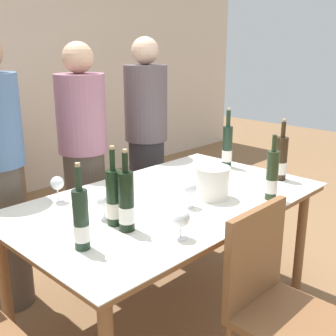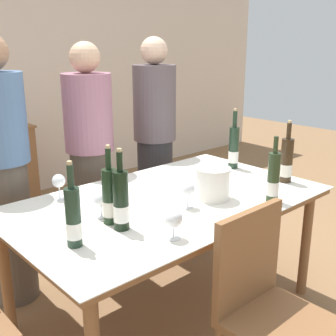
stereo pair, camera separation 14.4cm
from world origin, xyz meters
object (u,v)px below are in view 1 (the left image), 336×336
at_px(dining_table, 168,209).
at_px(wine_bottle_3, 81,220).
at_px(wine_glass_0, 57,184).
at_px(person_guest_left, 84,162).
at_px(wine_bottle_1, 272,177).
at_px(wine_glass_4, 181,219).
at_px(wine_bottle_4, 126,203).
at_px(person_guest_right, 146,144).
at_px(wine_glass_3, 112,188).
at_px(wine_glass_1, 189,189).
at_px(wine_bottle_2, 114,199).
at_px(wine_bottle_5, 281,159).
at_px(wine_glass_2, 103,202).
at_px(wine_bottle_0, 227,147).
at_px(ice_bucket, 212,181).
at_px(chair_near_front, 274,296).

height_order(dining_table, wine_bottle_3, wine_bottle_3).
height_order(wine_glass_0, person_guest_left, person_guest_left).
relative_size(wine_bottle_1, wine_glass_4, 2.64).
distance_m(wine_bottle_4, person_guest_right, 1.42).
bearing_deg(wine_glass_3, wine_bottle_4, -116.38).
xyz_separation_m(wine_glass_1, person_guest_right, (0.62, 0.99, -0.02)).
relative_size(wine_bottle_2, wine_bottle_5, 0.99).
relative_size(wine_glass_2, person_guest_right, 0.08).
bearing_deg(person_guest_left, wine_glass_0, -138.57).
distance_m(person_guest_left, person_guest_right, 0.60).
relative_size(dining_table, wine_glass_0, 12.20).
bearing_deg(dining_table, wine_bottle_0, 11.01).
bearing_deg(wine_glass_4, ice_bucket, 23.61).
relative_size(wine_bottle_1, wine_bottle_4, 0.94).
height_order(wine_bottle_2, person_guest_left, person_guest_left).
distance_m(wine_bottle_0, wine_bottle_2, 1.19).
distance_m(ice_bucket, wine_glass_0, 0.85).
bearing_deg(wine_bottle_3, wine_bottle_2, 20.78).
bearing_deg(wine_bottle_1, wine_glass_0, 135.93).
relative_size(ice_bucket, wine_glass_0, 1.37).
bearing_deg(ice_bucket, wine_bottle_2, 169.66).
bearing_deg(dining_table, chair_near_front, -99.03).
bearing_deg(wine_bottle_5, person_guest_right, 97.23).
xyz_separation_m(wine_bottle_3, person_guest_right, (1.29, 0.97, -0.05)).
relative_size(wine_glass_1, chair_near_front, 0.16).
relative_size(ice_bucket, wine_bottle_4, 0.51).
bearing_deg(dining_table, wine_bottle_4, -161.08).
distance_m(wine_bottle_3, person_guest_right, 1.61).
bearing_deg(wine_bottle_2, wine_bottle_4, -91.28).
distance_m(wine_bottle_1, wine_bottle_4, 0.86).
relative_size(chair_near_front, person_guest_left, 0.57).
distance_m(wine_glass_0, wine_glass_4, 0.80).
height_order(dining_table, wine_bottle_0, wine_bottle_0).
bearing_deg(person_guest_left, wine_bottle_1, -72.28).
height_order(wine_bottle_5, wine_glass_1, wine_bottle_5).
xyz_separation_m(wine_bottle_5, wine_glass_1, (-0.76, 0.10, -0.03)).
bearing_deg(ice_bucket, wine_bottle_4, 178.27).
bearing_deg(wine_bottle_1, wine_glass_3, 141.08).
distance_m(wine_bottle_4, wine_glass_4, 0.27).
relative_size(wine_bottle_3, wine_glass_1, 2.63).
relative_size(wine_bottle_3, wine_glass_4, 2.73).
bearing_deg(wine_glass_1, person_guest_right, 57.94).
xyz_separation_m(ice_bucket, wine_glass_3, (-0.47, 0.30, 0.01)).
relative_size(wine_bottle_2, wine_glass_2, 2.99).
bearing_deg(wine_bottle_5, person_guest_left, 124.56).
bearing_deg(person_guest_left, wine_glass_1, -91.05).
bearing_deg(wine_bottle_5, dining_table, 160.07).
height_order(ice_bucket, wine_glass_1, ice_bucket).
relative_size(wine_bottle_0, wine_glass_4, 2.98).
bearing_deg(wine_glass_4, wine_glass_2, 103.47).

